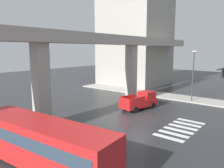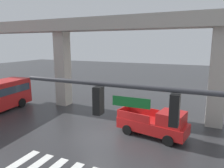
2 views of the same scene
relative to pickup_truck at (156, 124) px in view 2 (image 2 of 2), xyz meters
The scene contains 4 objects.
ground_plane 4.35m from the pickup_truck, 150.28° to the right, with size 120.00×120.00×0.00m, color #2D2D30.
elevated_overpass 8.85m from the pickup_truck, 131.59° to the left, with size 49.63×2.34×9.24m.
pickup_truck is the anchor object (origin of this frame).
traffic_signal_mast 10.05m from the pickup_truck, 76.40° to the right, with size 6.49×0.32×6.20m.
Camera 2 is at (6.61, -12.40, 6.74)m, focal length 33.36 mm.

